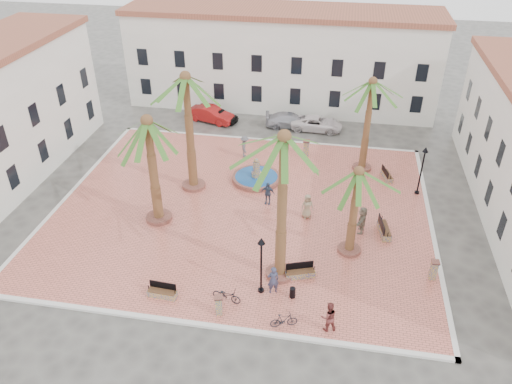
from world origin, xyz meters
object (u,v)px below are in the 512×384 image
at_px(palm_sw, 148,134).
at_px(car_silver, 290,120).
at_px(palm_ne, 372,92).
at_px(pedestrian_fountain_b, 268,193).
at_px(palm_e, 358,183).
at_px(bollard_n, 306,149).
at_px(car_red, 211,114).
at_px(cyclist_b, 329,317).
at_px(bench_s, 162,293).
at_px(fountain, 256,177).
at_px(bench_e, 384,230).
at_px(car_black, 219,115).
at_px(car_white, 317,123).
at_px(palm_nw, 186,90).
at_px(lamppost_s, 261,256).
at_px(bollard_se, 219,305).
at_px(bollard_e, 434,270).
at_px(bicycle_b, 284,320).
at_px(litter_bin, 292,293).
at_px(bench_ne, 387,175).
at_px(cyclist_a, 273,280).
at_px(lamppost_e, 423,163).
at_px(pedestrian_fountain_a, 307,206).
at_px(pedestrian_east, 362,220).
at_px(palm_s, 284,153).
at_px(bicycle_a, 227,295).
at_px(bench_se, 300,273).

height_order(palm_sw, car_silver, palm_sw).
height_order(palm_ne, pedestrian_fountain_b, palm_ne).
xyz_separation_m(palm_e, pedestrian_fountain_b, (-5.89, 4.41, -4.17)).
distance_m(bollard_n, car_red, 11.31).
height_order(cyclist_b, pedestrian_fountain_b, cyclist_b).
bearing_deg(bench_s, fountain, 80.69).
distance_m(bench_e, car_black, 21.63).
bearing_deg(car_white, palm_nw, 145.83).
bearing_deg(lamppost_s, bollard_se, -132.93).
relative_size(palm_sw, car_red, 1.70).
bearing_deg(pedestrian_fountain_b, bollard_e, -25.45).
height_order(bench_e, car_red, car_red).
distance_m(palm_sw, palm_ne, 16.69).
xyz_separation_m(palm_ne, bicycle_b, (-4.04, -17.60, -6.05)).
bearing_deg(car_red, litter_bin, -138.09).
relative_size(bench_ne, bollard_e, 1.31).
distance_m(bollard_e, cyclist_a, 9.42).
bearing_deg(bench_s, lamppost_e, 45.32).
xyz_separation_m(bench_e, pedestrian_fountain_a, (-5.17, 0.98, 0.61)).
bearing_deg(car_red, palm_e, -125.84).
distance_m(palm_sw, pedestrian_east, 14.72).
height_order(lamppost_e, bollard_n, lamppost_e).
xyz_separation_m(cyclist_a, car_silver, (-1.70, 22.34, -0.40)).
xyz_separation_m(palm_s, bicycle_a, (-2.60, -2.62, -7.69)).
bearing_deg(bench_e, pedestrian_fountain_b, 65.40).
xyz_separation_m(pedestrian_east, car_silver, (-6.60, 15.73, -0.45)).
xyz_separation_m(palm_ne, bench_s, (-11.02, -16.59, -6.24)).
bearing_deg(lamppost_e, litter_bin, -122.56).
relative_size(fountain, pedestrian_east, 1.94).
distance_m(bench_se, lamppost_s, 3.50).
bearing_deg(palm_ne, pedestrian_fountain_a, -116.56).
height_order(palm_ne, bench_e, palm_ne).
bearing_deg(palm_s, car_black, 112.71).
relative_size(car_red, car_white, 0.96).
xyz_separation_m(palm_nw, car_black, (-0.97, 12.19, -7.18)).
xyz_separation_m(palm_s, bollard_e, (8.82, 1.27, -7.46)).
height_order(cyclist_b, car_white, cyclist_b).
relative_size(palm_s, palm_e, 1.55).
bearing_deg(fountain, car_silver, 82.57).
bearing_deg(pedestrian_fountain_a, cyclist_a, -123.14).
relative_size(palm_e, car_black, 1.62).
bearing_deg(litter_bin, bollard_e, 20.48).
bearing_deg(bench_s, pedestrian_fountain_b, 70.44).
bearing_deg(palm_nw, bicycle_b, -55.93).
bearing_deg(bicycle_b, bench_ne, -38.50).
bearing_deg(bench_ne, pedestrian_east, 149.36).
relative_size(palm_sw, bollard_e, 6.01).
height_order(palm_nw, bench_s, palm_nw).
distance_m(palm_s, lamppost_s, 5.82).
distance_m(palm_sw, bollard_n, 15.08).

